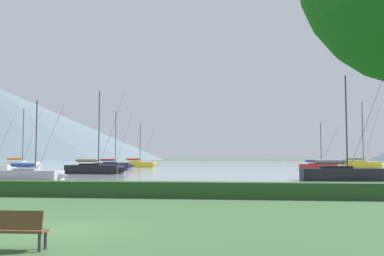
{
  "coord_description": "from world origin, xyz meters",
  "views": [
    {
      "loc": [
        5.66,
        -12.82,
        2.2
      ],
      "look_at": [
        -0.94,
        41.71,
        5.89
      ],
      "focal_mm": 40.93,
      "sensor_mm": 36.0,
      "label": 1
    }
  ],
  "objects_px": {
    "sailboat_slip_3": "(342,173)",
    "sailboat_slip_9": "(361,164)",
    "sailboat_slip_4": "(20,164)",
    "sailboat_slip_1": "(138,164)",
    "park_bench_near_path": "(10,228)",
    "sailboat_slip_7": "(113,165)",
    "sailboat_slip_6": "(319,166)",
    "sailboat_slip_0": "(31,174)",
    "sailboat_slip_11": "(95,168)"
  },
  "relations": [
    {
      "from": "sailboat_slip_6",
      "to": "sailboat_slip_11",
      "type": "bearing_deg",
      "value": -145.47
    },
    {
      "from": "sailboat_slip_7",
      "to": "sailboat_slip_9",
      "type": "xyz_separation_m",
      "value": [
        50.05,
        8.53,
        0.09
      ]
    },
    {
      "from": "sailboat_slip_0",
      "to": "sailboat_slip_1",
      "type": "distance_m",
      "value": 56.37
    },
    {
      "from": "sailboat_slip_6",
      "to": "sailboat_slip_4",
      "type": "bearing_deg",
      "value": 173.22
    },
    {
      "from": "sailboat_slip_3",
      "to": "sailboat_slip_6",
      "type": "distance_m",
      "value": 36.45
    },
    {
      "from": "sailboat_slip_6",
      "to": "sailboat_slip_7",
      "type": "distance_m",
      "value": 39.69
    },
    {
      "from": "sailboat_slip_0",
      "to": "sailboat_slip_11",
      "type": "relative_size",
      "value": 0.69
    },
    {
      "from": "sailboat_slip_4",
      "to": "park_bench_near_path",
      "type": "height_order",
      "value": "sailboat_slip_4"
    },
    {
      "from": "sailboat_slip_11",
      "to": "sailboat_slip_6",
      "type": "bearing_deg",
      "value": 39.92
    },
    {
      "from": "sailboat_slip_0",
      "to": "sailboat_slip_7",
      "type": "bearing_deg",
      "value": 100.83
    },
    {
      "from": "park_bench_near_path",
      "to": "sailboat_slip_9",
      "type": "bearing_deg",
      "value": 68.71
    },
    {
      "from": "sailboat_slip_3",
      "to": "sailboat_slip_9",
      "type": "height_order",
      "value": "sailboat_slip_9"
    },
    {
      "from": "sailboat_slip_0",
      "to": "sailboat_slip_3",
      "type": "bearing_deg",
      "value": 9.44
    },
    {
      "from": "sailboat_slip_1",
      "to": "sailboat_slip_9",
      "type": "relative_size",
      "value": 0.72
    },
    {
      "from": "sailboat_slip_1",
      "to": "sailboat_slip_11",
      "type": "xyz_separation_m",
      "value": [
        4.01,
        -39.63,
        0.03
      ]
    },
    {
      "from": "sailboat_slip_3",
      "to": "sailboat_slip_9",
      "type": "distance_m",
      "value": 52.9
    },
    {
      "from": "sailboat_slip_3",
      "to": "sailboat_slip_6",
      "type": "height_order",
      "value": "sailboat_slip_3"
    },
    {
      "from": "sailboat_slip_0",
      "to": "sailboat_slip_9",
      "type": "relative_size",
      "value": 0.57
    },
    {
      "from": "sailboat_slip_7",
      "to": "sailboat_slip_3",
      "type": "bearing_deg",
      "value": -55.93
    },
    {
      "from": "sailboat_slip_3",
      "to": "sailboat_slip_9",
      "type": "relative_size",
      "value": 0.74
    },
    {
      "from": "sailboat_slip_3",
      "to": "park_bench_near_path",
      "type": "height_order",
      "value": "sailboat_slip_3"
    },
    {
      "from": "sailboat_slip_3",
      "to": "sailboat_slip_11",
      "type": "bearing_deg",
      "value": 152.94
    },
    {
      "from": "sailboat_slip_6",
      "to": "sailboat_slip_9",
      "type": "distance_m",
      "value": 18.17
    },
    {
      "from": "sailboat_slip_9",
      "to": "sailboat_slip_3",
      "type": "bearing_deg",
      "value": -111.05
    },
    {
      "from": "sailboat_slip_1",
      "to": "sailboat_slip_11",
      "type": "relative_size",
      "value": 0.88
    },
    {
      "from": "sailboat_slip_4",
      "to": "sailboat_slip_6",
      "type": "distance_m",
      "value": 59.71
    },
    {
      "from": "sailboat_slip_3",
      "to": "sailboat_slip_6",
      "type": "relative_size",
      "value": 1.22
    },
    {
      "from": "sailboat_slip_9",
      "to": "sailboat_slip_4",
      "type": "bearing_deg",
      "value": -178.67
    },
    {
      "from": "sailboat_slip_9",
      "to": "park_bench_near_path",
      "type": "height_order",
      "value": "sailboat_slip_9"
    },
    {
      "from": "sailboat_slip_0",
      "to": "sailboat_slip_3",
      "type": "height_order",
      "value": "sailboat_slip_3"
    },
    {
      "from": "sailboat_slip_1",
      "to": "sailboat_slip_6",
      "type": "relative_size",
      "value": 1.19
    },
    {
      "from": "sailboat_slip_11",
      "to": "sailboat_slip_1",
      "type": "bearing_deg",
      "value": 100.89
    },
    {
      "from": "sailboat_slip_1",
      "to": "sailboat_slip_11",
      "type": "height_order",
      "value": "sailboat_slip_11"
    },
    {
      "from": "sailboat_slip_3",
      "to": "sailboat_slip_7",
      "type": "xyz_separation_m",
      "value": [
        -35.46,
        42.31,
        -0.02
      ]
    },
    {
      "from": "sailboat_slip_0",
      "to": "sailboat_slip_6",
      "type": "height_order",
      "value": "sailboat_slip_6"
    },
    {
      "from": "sailboat_slip_4",
      "to": "sailboat_slip_9",
      "type": "bearing_deg",
      "value": 1.95
    },
    {
      "from": "sailboat_slip_6",
      "to": "park_bench_near_path",
      "type": "relative_size",
      "value": 4.72
    },
    {
      "from": "sailboat_slip_7",
      "to": "park_bench_near_path",
      "type": "relative_size",
      "value": 6.65
    },
    {
      "from": "sailboat_slip_7",
      "to": "park_bench_near_path",
      "type": "bearing_deg",
      "value": -80.5
    },
    {
      "from": "sailboat_slip_1",
      "to": "park_bench_near_path",
      "type": "xyz_separation_m",
      "value": [
        18.33,
        -86.19,
        -0.16
      ]
    },
    {
      "from": "sailboat_slip_4",
      "to": "sailboat_slip_11",
      "type": "height_order",
      "value": "sailboat_slip_4"
    },
    {
      "from": "sailboat_slip_4",
      "to": "sailboat_slip_7",
      "type": "xyz_separation_m",
      "value": [
        20.1,
        -0.7,
        -0.07
      ]
    },
    {
      "from": "sailboat_slip_3",
      "to": "sailboat_slip_11",
      "type": "relative_size",
      "value": 0.9
    },
    {
      "from": "sailboat_slip_3",
      "to": "park_bench_near_path",
      "type": "bearing_deg",
      "value": -116.12
    },
    {
      "from": "sailboat_slip_9",
      "to": "park_bench_near_path",
      "type": "relative_size",
      "value": 7.82
    },
    {
      "from": "sailboat_slip_1",
      "to": "sailboat_slip_9",
      "type": "xyz_separation_m",
      "value": [
        47.62,
        -2.25,
        0.08
      ]
    },
    {
      "from": "sailboat_slip_1",
      "to": "sailboat_slip_11",
      "type": "bearing_deg",
      "value": -94.03
    },
    {
      "from": "sailboat_slip_7",
      "to": "sailboat_slip_11",
      "type": "bearing_deg",
      "value": -83.31
    },
    {
      "from": "sailboat_slip_1",
      "to": "sailboat_slip_7",
      "type": "relative_size",
      "value": 0.85
    },
    {
      "from": "sailboat_slip_1",
      "to": "park_bench_near_path",
      "type": "bearing_deg",
      "value": -87.8
    }
  ]
}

